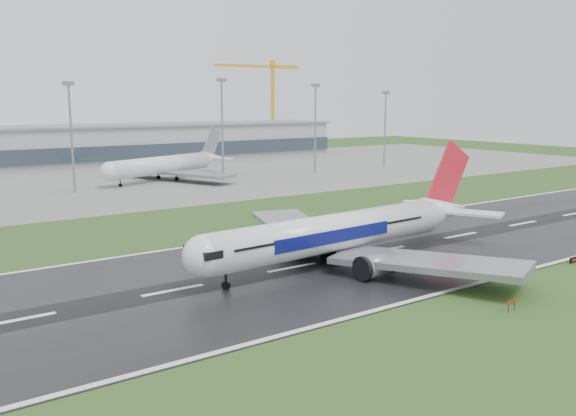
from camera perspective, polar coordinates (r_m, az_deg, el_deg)
ground at (r=106.45m, az=9.22°, el=-3.97°), size 520.00×520.00×0.00m
runway at (r=106.43m, az=9.22°, el=-3.94°), size 400.00×45.00×0.10m
apron at (r=213.06m, az=-14.89°, el=2.82°), size 400.00×130.00×0.08m
terminal at (r=269.30m, az=-19.41°, el=5.62°), size 240.00×36.00×15.00m
main_airliner at (r=96.21m, az=6.01°, el=0.06°), size 63.40×60.73×17.70m
parked_airliner at (r=202.30m, az=-11.53°, el=4.92°), size 71.00×68.88×16.31m
tower_crane at (r=328.54m, az=-1.45°, el=9.67°), size 47.80×9.50×47.07m
runway_sign at (r=107.01m, az=25.49°, el=-4.47°), size 2.27×0.94×1.04m
floodmast_2 at (r=180.41m, az=-19.82°, el=6.09°), size 0.64×0.64×29.97m
floodmast_3 at (r=198.49m, az=-6.24°, el=7.21°), size 0.64×0.64×31.92m
floodmast_4 at (r=219.44m, az=2.59°, el=7.36°), size 0.64×0.64×30.74m
floodmast_5 at (r=242.21m, az=9.17°, el=7.23°), size 0.64×0.64×28.53m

